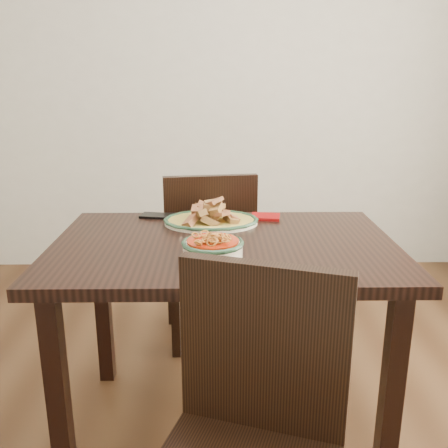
{
  "coord_description": "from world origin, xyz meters",
  "views": [
    {
      "loc": [
        -0.0,
        -1.66,
        1.31
      ],
      "look_at": [
        0.02,
        0.02,
        0.81
      ],
      "focal_mm": 40.0,
      "sensor_mm": 36.0,
      "label": 1
    }
  ],
  "objects_px": {
    "chair_near": "(251,435)",
    "noodle_bowl": "(213,247)",
    "smartphone": "(158,216)",
    "dining_table": "(224,268)",
    "fish_plate": "(211,213)",
    "chair_far": "(208,251)"
  },
  "relations": [
    {
      "from": "chair_far",
      "to": "chair_near",
      "type": "relative_size",
      "value": 1.0
    },
    {
      "from": "dining_table",
      "to": "chair_near",
      "type": "bearing_deg",
      "value": -85.54
    },
    {
      "from": "chair_far",
      "to": "chair_near",
      "type": "bearing_deg",
      "value": 87.09
    },
    {
      "from": "fish_plate",
      "to": "noodle_bowl",
      "type": "bearing_deg",
      "value": -88.64
    },
    {
      "from": "chair_near",
      "to": "smartphone",
      "type": "distance_m",
      "value": 1.09
    },
    {
      "from": "dining_table",
      "to": "chair_near",
      "type": "xyz_separation_m",
      "value": [
        0.05,
        -0.68,
        -0.15
      ]
    },
    {
      "from": "chair_far",
      "to": "fish_plate",
      "type": "height_order",
      "value": "chair_far"
    },
    {
      "from": "noodle_bowl",
      "to": "smartphone",
      "type": "distance_m",
      "value": 0.56
    },
    {
      "from": "fish_plate",
      "to": "noodle_bowl",
      "type": "relative_size",
      "value": 1.85
    },
    {
      "from": "dining_table",
      "to": "chair_near",
      "type": "height_order",
      "value": "chair_near"
    },
    {
      "from": "chair_near",
      "to": "noodle_bowl",
      "type": "relative_size",
      "value": 4.49
    },
    {
      "from": "dining_table",
      "to": "smartphone",
      "type": "distance_m",
      "value": 0.44
    },
    {
      "from": "chair_near",
      "to": "noodle_bowl",
      "type": "xyz_separation_m",
      "value": [
        -0.09,
        0.5,
        0.29
      ]
    },
    {
      "from": "dining_table",
      "to": "fish_plate",
      "type": "xyz_separation_m",
      "value": [
        -0.05,
        0.23,
        0.14
      ]
    },
    {
      "from": "smartphone",
      "to": "chair_near",
      "type": "bearing_deg",
      "value": -61.79
    },
    {
      "from": "chair_near",
      "to": "noodle_bowl",
      "type": "bearing_deg",
      "value": 118.9
    },
    {
      "from": "smartphone",
      "to": "chair_far",
      "type": "bearing_deg",
      "value": 64.77
    },
    {
      "from": "dining_table",
      "to": "smartphone",
      "type": "xyz_separation_m",
      "value": [
        -0.27,
        0.33,
        0.1
      ]
    },
    {
      "from": "fish_plate",
      "to": "noodle_bowl",
      "type": "xyz_separation_m",
      "value": [
        0.01,
        -0.41,
        -0.0
      ]
    },
    {
      "from": "fish_plate",
      "to": "chair_far",
      "type": "bearing_deg",
      "value": 92.93
    },
    {
      "from": "fish_plate",
      "to": "noodle_bowl",
      "type": "distance_m",
      "value": 0.41
    },
    {
      "from": "dining_table",
      "to": "chair_far",
      "type": "distance_m",
      "value": 0.63
    }
  ]
}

